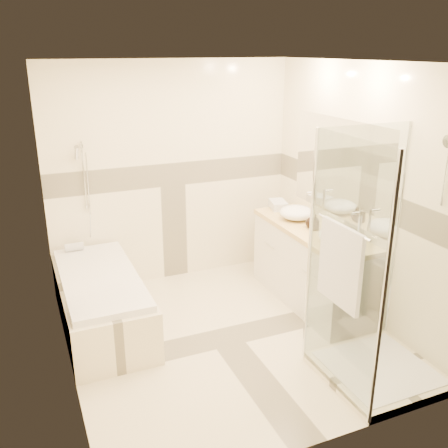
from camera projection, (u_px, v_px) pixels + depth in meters
name	position (u px, v px, depth m)	size (l,w,h in m)	color
room	(230.00, 211.00, 4.36)	(2.82, 3.02, 2.52)	#F1E5C0
bathtub	(101.00, 299.00, 4.83)	(0.75, 1.70, 0.56)	#F6EAC5
vanity	(311.00, 265.00, 5.28)	(0.58, 1.62, 0.85)	white
shower_enclosure	(366.00, 322.00, 4.05)	(0.96, 0.93, 2.04)	#F6EAC5
vessel_sink_near	(296.00, 213.00, 5.38)	(0.37, 0.37, 0.15)	white
vessel_sink_far	(339.00, 236.00, 4.70)	(0.40, 0.40, 0.16)	white
faucet_near	(314.00, 201.00, 5.43)	(0.12, 0.03, 0.30)	silver
faucet_far	(359.00, 223.00, 4.75)	(0.12, 0.03, 0.30)	silver
amenity_bottle_a	(315.00, 222.00, 5.06)	(0.07, 0.08, 0.17)	black
amenity_bottle_b	(311.00, 221.00, 5.12)	(0.12, 0.12, 0.15)	black
folded_towels	(278.00, 205.00, 5.74)	(0.17, 0.28, 0.09)	silver
rolled_towel	(74.00, 247.00, 5.30)	(0.09, 0.09, 0.19)	silver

